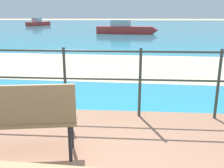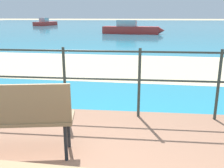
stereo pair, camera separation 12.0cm
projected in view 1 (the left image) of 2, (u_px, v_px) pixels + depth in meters
sea_water at (128, 26)px, 40.24m from camera, size 90.00×90.00×0.01m
beach_strip at (117, 65)px, 8.33m from camera, size 54.14×6.85×0.01m
park_bench at (2, 115)px, 2.64m from camera, size 1.61×0.66×0.90m
railing_fence at (102, 74)px, 3.89m from camera, size 5.94×0.04×1.09m
boat_near at (125, 29)px, 22.48m from camera, size 5.56×1.69×1.20m
boat_mid at (38, 23)px, 40.10m from camera, size 2.66×5.18×1.23m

